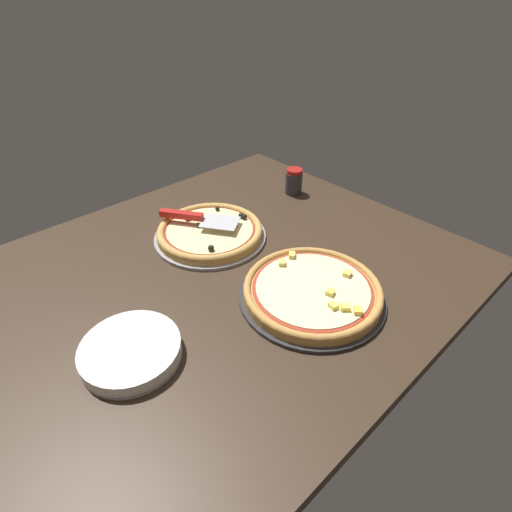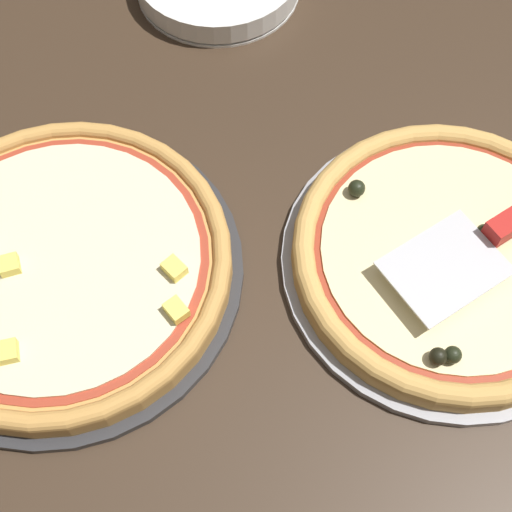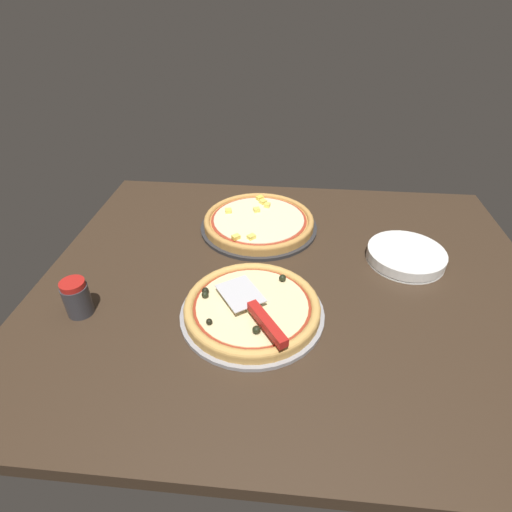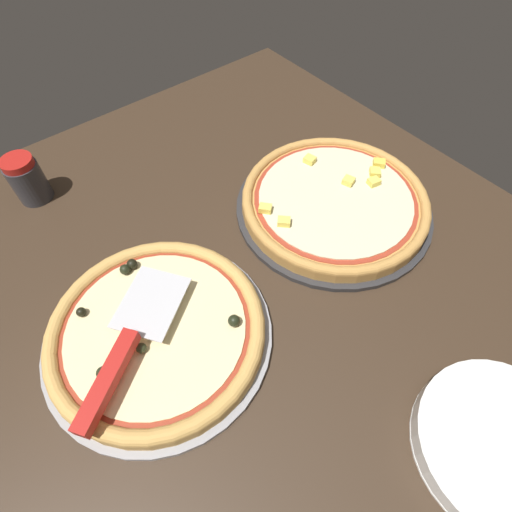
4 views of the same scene
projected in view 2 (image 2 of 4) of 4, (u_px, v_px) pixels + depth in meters
The scene contains 5 objects.
ground_plane at pixel (299, 201), 80.14cm from camera, with size 132.52×109.35×3.60cm, color #38281C.
pizza_pan_front at pixel (446, 263), 73.78cm from camera, with size 34.19×34.19×1.00cm, color #939399.
pizza_front at pixel (450, 254), 72.07cm from camera, with size 32.14×32.14×3.99cm.
pizza_pan_back at pixel (65, 272), 73.27cm from camera, with size 36.81×36.81×1.00cm, color #2D2D30.
pizza_back at pixel (60, 263), 71.42cm from camera, with size 34.60×34.60×3.62cm.
Camera 2 is at (-43.74, 3.89, 65.70)cm, focal length 50.00 mm.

